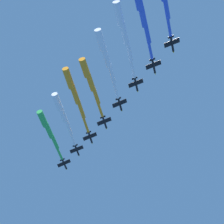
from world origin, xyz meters
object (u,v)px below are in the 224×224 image
object	(u,v)px
jet_starboard_mid	(106,58)
jet_port_outer	(124,33)
jet_starboard_outer	(143,17)
jet_port_inner	(63,115)
jet_port_mid	(91,83)
jet_starboard_inner	(75,94)
jet_lead	(49,131)

from	to	relation	value
jet_starboard_mid	jet_port_outer	xyz separation A→B (m)	(-15.56, 1.80, 1.65)
jet_starboard_outer	jet_port_outer	bearing A→B (deg)	4.68
jet_port_outer	jet_starboard_mid	bearing A→B (deg)	-6.60
jet_port_inner	jet_port_outer	size ratio (longest dim) A/B	0.92
jet_port_inner	jet_port_mid	xyz separation A→B (m)	(-28.86, 2.98, -2.85)
jet_starboard_inner	jet_port_outer	size ratio (longest dim) A/B	1.02
jet_starboard_inner	jet_starboard_outer	distance (m)	56.42
jet_port_inner	jet_starboard_outer	xyz separation A→B (m)	(-73.27, 6.85, -1.37)
jet_lead	jet_port_inner	xyz separation A→B (m)	(-15.32, 0.95, -0.23)
jet_lead	jet_starboard_outer	world-z (taller)	jet_lead
jet_port_inner	jet_starboard_outer	size ratio (longest dim) A/B	1.00
jet_lead	jet_port_inner	distance (m)	15.35
jet_port_inner	jet_starboard_inner	bearing A→B (deg)	165.72
jet_port_mid	jet_starboard_mid	xyz separation A→B (m)	(-16.48, 3.09, 0.97)
jet_lead	jet_port_mid	xyz separation A→B (m)	(-44.18, 3.93, -3.08)
jet_port_mid	jet_starboard_outer	xyz separation A→B (m)	(-44.42, 3.87, 1.48)
jet_port_outer	jet_starboard_inner	bearing A→B (deg)	-4.62
jet_starboard_mid	jet_starboard_outer	xyz separation A→B (m)	(-27.93, 0.79, 0.51)
jet_port_inner	jet_starboard_inner	size ratio (longest dim) A/B	0.90
jet_starboard_mid	jet_port_outer	bearing A→B (deg)	173.40
jet_lead	jet_starboard_inner	xyz separation A→B (m)	(-32.24, 5.25, -2.21)
jet_port_mid	jet_starboard_outer	size ratio (longest dim) A/B	1.01
jet_starboard_outer	jet_starboard_mid	bearing A→B (deg)	-1.61
jet_port_mid	jet_starboard_mid	size ratio (longest dim) A/B	0.94
jet_starboard_mid	jet_starboard_inner	bearing A→B (deg)	-3.54
jet_starboard_inner	jet_port_mid	xyz separation A→B (m)	(-11.94, -1.33, -0.86)
jet_starboard_inner	jet_port_mid	size ratio (longest dim) A/B	1.10
jet_starboard_mid	jet_lead	bearing A→B (deg)	-6.59
jet_lead	jet_starboard_outer	size ratio (longest dim) A/B	1.02
jet_starboard_outer	jet_lead	bearing A→B (deg)	-5.03
jet_port_inner	jet_starboard_mid	world-z (taller)	jet_port_inner
jet_port_mid	jet_starboard_outer	distance (m)	44.61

